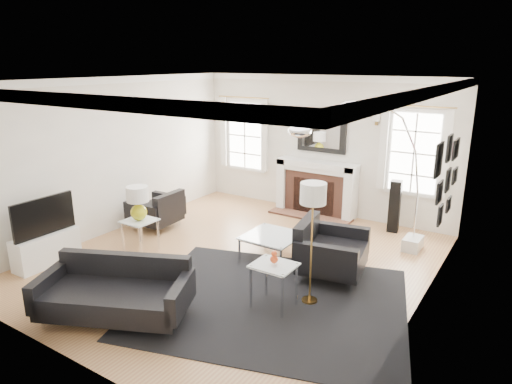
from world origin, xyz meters
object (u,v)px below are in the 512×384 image
Objects in this scene: coffee_table at (272,237)px; gourd_lamp at (138,201)px; fireplace at (316,188)px; armchair_left at (158,211)px; armchair_right at (328,251)px; arc_floor_lamp at (361,170)px; sofa at (117,293)px.

gourd_lamp is (-1.97, -0.97, 0.53)m from coffee_table.
fireplace is 1.84× the size of armchair_left.
armchair_right is at bearing -7.86° from coffee_table.
armchair_left is 1.21m from gourd_lamp.
gourd_lamp is at bearing -61.15° from armchair_left.
gourd_lamp is 3.62m from arc_floor_lamp.
armchair_left is at bearing -179.61° from coffee_table.
armchair_right is at bearing -60.80° from fireplace.
armchair_left is at bearing 118.85° from gourd_lamp.
coffee_table is 1.76m from arc_floor_lamp.
arc_floor_lamp reaches higher than fireplace.
gourd_lamp reaches higher than sofa.
fireplace is 3.71m from gourd_lamp.
arc_floor_lamp reaches higher than armchair_left.
armchair_right reaches higher than armchair_left.
sofa is 2.16× the size of armchair_left.
armchair_right is (3.53, -0.13, 0.05)m from armchair_left.
fireplace is 0.66× the size of arc_floor_lamp.
sofa is 1.71× the size of armchair_right.
armchair_right reaches higher than coffee_table.
arc_floor_lamp is at bearing 87.20° from armchair_right.
arc_floor_lamp is (3.58, 0.90, 1.07)m from armchair_left.
gourd_lamp is at bearing 128.63° from sofa.
gourd_lamp is at bearing -115.95° from fireplace.
gourd_lamp is at bearing -164.64° from armchair_right.
gourd_lamp reaches higher than armchair_right.
sofa is 2.98m from armchair_right.
sofa is 2.67m from coffee_table.
fireplace is 3.20m from armchair_left.
coffee_table is at bearing -81.31° from fireplace.
fireplace is 2.23m from arc_floor_lamp.
gourd_lamp is (-1.29, 1.61, 0.55)m from sofa.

